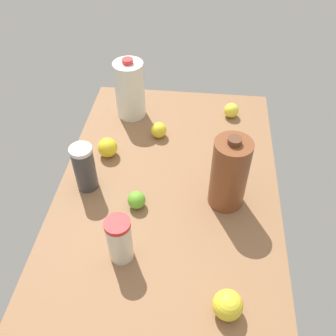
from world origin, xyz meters
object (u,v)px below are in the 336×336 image
lemon_by_jug (108,148)px  lemon_beside_bowl (228,305)px  chocolate_milk_jug (229,174)px  milk_jug (130,90)px  tumbler_cup (120,240)px  shaker_bottle (84,168)px  lemon_near_front (231,110)px  lemon_loose (159,130)px  lime_far_back (136,200)px

lemon_by_jug → lemon_beside_bowl: bearing=38.0°
chocolate_milk_jug → lemon_by_jug: size_ratio=3.69×
milk_jug → lemon_beside_bowl: milk_jug is taller
tumbler_cup → lemon_by_jug: bearing=-162.3°
milk_jug → tumbler_cup: (68.93, 9.28, -4.04)cm
shaker_bottle → lemon_beside_bowl: 62.55cm
lemon_near_front → lemon_loose: 32.88cm
shaker_bottle → chocolate_milk_jug: bearing=88.2°
shaker_bottle → tumbler_cup: bearing=33.2°
lemon_near_front → lemon_beside_bowl: lemon_beside_bowl is taller
chocolate_milk_jug → shaker_bottle: chocolate_milk_jug is taller
chocolate_milk_jug → lemon_beside_bowl: size_ratio=3.40×
milk_jug → shaker_bottle: (42.81, -7.79, -3.23)cm
chocolate_milk_jug → lemon_near_front: size_ratio=4.45×
tumbler_cup → lemon_loose: tumbler_cup is taller
tumbler_cup → lemon_by_jug: 44.70cm
chocolate_milk_jug → lemon_loose: chocolate_milk_jug is taller
chocolate_milk_jug → lemon_beside_bowl: chocolate_milk_jug is taller
shaker_bottle → lemon_by_jug: (-16.27, 3.56, -5.10)cm
tumbler_cup → lemon_beside_bowl: tumbler_cup is taller
lemon_loose → lime_far_back: bearing=-4.3°
milk_jug → lemon_by_jug: 28.13cm
lemon_by_jug → lemon_loose: 21.82cm
lime_far_back → lemon_loose: lemon_loose is taller
lemon_by_jug → lemon_beside_bowl: size_ratio=0.92×
lemon_near_front → lemon_by_jug: lemon_by_jug is taller
shaker_bottle → lemon_near_front: bearing=132.4°
lemon_near_front → lemon_loose: (16.23, -28.60, 0.06)cm
lemon_loose → chocolate_milk_jug: bearing=40.5°
milk_jug → lime_far_back: (49.92, 10.59, -9.05)cm
lemon_by_jug → lemon_near_front: bearing=122.3°
milk_jug → lemon_near_front: milk_jug is taller
lemon_loose → shaker_bottle: bearing=-35.9°
tumbler_cup → shaker_bottle: bearing=-146.8°
lime_far_back → lemon_loose: size_ratio=0.95×
lemon_by_jug → lemon_loose: (-12.93, 17.57, -0.57)cm
tumbler_cup → shaker_bottle: size_ratio=0.91×
shaker_bottle → milk_jug: bearing=169.7°
chocolate_milk_jug → lime_far_back: (5.58, -29.02, -9.84)cm
chocolate_milk_jug → lemon_by_jug: (-17.80, -43.84, -9.12)cm
milk_jug → lemon_near_front: (-2.62, 41.94, -8.96)cm
tumbler_cup → lemon_beside_bowl: 33.94cm
lime_far_back → lemon_by_jug: 27.69cm
lemon_near_front → lemon_beside_bowl: size_ratio=0.76×
shaker_bottle → lemon_by_jug: size_ratio=2.37×
tumbler_cup → lime_far_back: bearing=176.1°
lemon_by_jug → lemon_loose: size_ratio=1.18×
milk_jug → chocolate_milk_jug: bearing=41.8°
shaker_bottle → lemon_loose: (-29.20, 21.14, -5.68)cm
lemon_beside_bowl → lime_far_back: bearing=-138.4°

